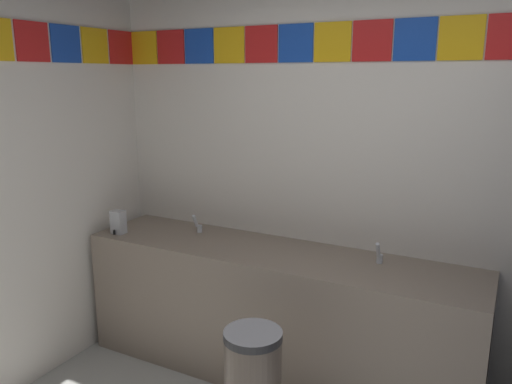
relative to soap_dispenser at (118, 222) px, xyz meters
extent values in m
cube|color=silver|center=(1.80, 0.50, 0.48)|extent=(3.99, 0.08, 2.78)
cube|color=yellow|center=(-0.08, 0.45, 1.17)|extent=(0.23, 0.01, 0.23)
cube|color=red|center=(0.16, 0.45, 1.17)|extent=(0.23, 0.01, 0.23)
cube|color=#1947B7|center=(0.39, 0.45, 1.17)|extent=(0.23, 0.01, 0.23)
cube|color=yellow|center=(0.63, 0.45, 1.17)|extent=(0.23, 0.01, 0.23)
cube|color=red|center=(0.86, 0.45, 1.17)|extent=(0.23, 0.01, 0.23)
cube|color=#1947B7|center=(1.10, 0.45, 1.17)|extent=(0.23, 0.01, 0.23)
cube|color=yellow|center=(1.33, 0.45, 1.17)|extent=(0.23, 0.01, 0.23)
cube|color=red|center=(1.57, 0.45, 1.17)|extent=(0.23, 0.01, 0.23)
cube|color=#1947B7|center=(1.80, 0.45, 1.17)|extent=(0.23, 0.01, 0.23)
cube|color=yellow|center=(2.04, 0.45, 1.17)|extent=(0.23, 0.01, 0.23)
cube|color=red|center=(2.27, 0.45, 1.17)|extent=(0.23, 0.01, 0.23)
cube|color=red|center=(-0.19, -0.40, 1.17)|extent=(0.01, 0.23, 0.23)
cube|color=#1947B7|center=(-0.19, -0.15, 1.17)|extent=(0.01, 0.23, 0.23)
cube|color=yellow|center=(-0.19, 0.09, 1.17)|extent=(0.01, 0.23, 0.23)
cube|color=red|center=(-0.19, 0.34, 1.17)|extent=(0.01, 0.23, 0.23)
cube|color=gray|center=(1.10, 0.17, -0.50)|extent=(2.49, 0.58, 0.83)
cube|color=gray|center=(1.10, 0.44, -0.12)|extent=(2.49, 0.03, 0.08)
cylinder|color=white|center=(0.48, 0.14, -0.13)|extent=(0.34, 0.34, 0.10)
cylinder|color=white|center=(1.72, 0.14, -0.13)|extent=(0.34, 0.34, 0.10)
cylinder|color=silver|center=(0.48, 0.28, -0.05)|extent=(0.04, 0.04, 0.05)
cylinder|color=silver|center=(0.48, 0.23, 0.02)|extent=(0.02, 0.06, 0.09)
cylinder|color=silver|center=(1.72, 0.28, -0.05)|extent=(0.04, 0.04, 0.05)
cylinder|color=silver|center=(1.72, 0.23, 0.02)|extent=(0.02, 0.06, 0.09)
cube|color=#B7BABF|center=(0.00, 0.00, 0.00)|extent=(0.09, 0.07, 0.16)
cylinder|color=black|center=(0.00, -0.04, -0.06)|extent=(0.02, 0.02, 0.03)
cylinder|color=#262628|center=(1.33, -0.53, -0.24)|extent=(0.29, 0.29, 0.04)
camera|label=1|loc=(2.36, -2.47, 0.98)|focal=35.26mm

